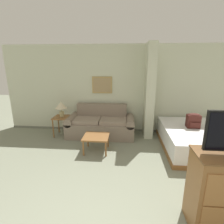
{
  "coord_description": "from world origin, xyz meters",
  "views": [
    {
      "loc": [
        0.21,
        -1.17,
        2.04
      ],
      "look_at": [
        -0.09,
        2.42,
        1.05
      ],
      "focal_mm": 28.0,
      "sensor_mm": 36.0,
      "label": 1
    }
  ],
  "objects": [
    {
      "name": "side_table",
      "position": [
        -1.65,
        3.53,
        0.48
      ],
      "size": [
        0.47,
        0.47,
        0.57
      ],
      "color": "brown",
      "rests_on": "ground_plane"
    },
    {
      "name": "couch",
      "position": [
        -0.52,
        3.62,
        0.33
      ],
      "size": [
        1.94,
        0.84,
        0.9
      ],
      "color": "gray",
      "rests_on": "ground_plane"
    },
    {
      "name": "bed",
      "position": [
        2.03,
        2.99,
        0.27
      ],
      "size": [
        1.77,
        2.02,
        0.52
      ],
      "color": "brown",
      "rests_on": "ground_plane"
    },
    {
      "name": "wall_back",
      "position": [
        -0.0,
        4.1,
        1.29
      ],
      "size": [
        7.04,
        0.16,
        2.6
      ],
      "color": "beige",
      "rests_on": "ground_plane"
    },
    {
      "name": "table_lamp",
      "position": [
        -1.65,
        3.53,
        0.89
      ],
      "size": [
        0.33,
        0.33,
        0.44
      ],
      "color": "tan",
      "rests_on": "side_table"
    },
    {
      "name": "wall_partition_pillar",
      "position": [
        0.85,
        3.73,
        1.3
      ],
      "size": [
        0.24,
        0.61,
        2.6
      ],
      "color": "beige",
      "rests_on": "ground_plane"
    },
    {
      "name": "backpack",
      "position": [
        1.87,
        3.07,
        0.71
      ],
      "size": [
        0.31,
        0.23,
        0.36
      ],
      "color": "#471E19",
      "rests_on": "bed"
    },
    {
      "name": "coffee_table",
      "position": [
        -0.49,
        2.63,
        0.34
      ],
      "size": [
        0.6,
        0.55,
        0.39
      ],
      "color": "brown",
      "rests_on": "ground_plane"
    }
  ]
}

